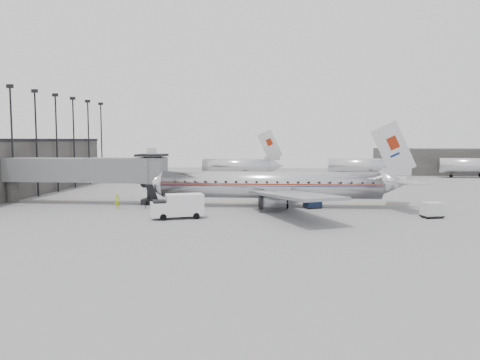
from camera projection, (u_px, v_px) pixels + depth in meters
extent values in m
plane|color=slate|center=(218.00, 209.00, 54.77)|extent=(160.00, 160.00, 0.00)
cube|color=#363331|center=(443.00, 161.00, 109.88)|extent=(30.00, 12.00, 6.00)
cube|color=gold|center=(248.00, 203.00, 60.44)|extent=(60.00, 0.15, 0.01)
cube|color=slate|center=(52.00, 170.00, 59.99)|extent=(12.00, 2.80, 3.00)
cube|color=slate|center=(120.00, 170.00, 59.16)|extent=(8.00, 3.00, 3.10)
cube|color=slate|center=(152.00, 170.00, 59.19)|extent=(3.20, 3.60, 3.20)
cube|color=black|center=(152.00, 155.00, 59.03)|extent=(3.40, 3.80, 0.30)
cube|color=white|center=(152.00, 151.00, 58.98)|extent=(1.20, 0.15, 0.80)
cylinder|color=black|center=(149.00, 193.00, 59.08)|extent=(0.56, 0.56, 2.80)
cube|color=black|center=(149.00, 201.00, 59.17)|extent=(1.60, 2.20, 0.70)
cylinder|color=black|center=(147.00, 203.00, 58.18)|extent=(0.30, 0.60, 0.60)
cylinder|color=black|center=(152.00, 201.00, 60.16)|extent=(0.30, 0.60, 0.60)
cylinder|color=#363331|center=(13.00, 192.00, 60.75)|extent=(1.60, 1.60, 2.80)
cube|color=black|center=(153.00, 195.00, 56.68)|extent=(0.90, 3.20, 2.90)
cylinder|color=black|center=(12.00, 145.00, 60.62)|extent=(0.24, 0.24, 15.00)
cube|color=black|center=(10.00, 86.00, 59.96)|extent=(0.90, 0.25, 0.50)
cylinder|color=black|center=(37.00, 144.00, 66.57)|extent=(0.24, 0.24, 15.00)
cube|color=black|center=(35.00, 91.00, 65.92)|extent=(0.90, 0.25, 0.50)
cylinder|color=black|center=(57.00, 144.00, 72.52)|extent=(0.24, 0.24, 15.00)
cube|color=black|center=(55.00, 95.00, 71.87)|extent=(0.90, 0.25, 0.50)
cylinder|color=black|center=(74.00, 143.00, 78.47)|extent=(0.24, 0.24, 15.00)
cube|color=black|center=(73.00, 98.00, 77.82)|extent=(0.90, 0.25, 0.50)
cylinder|color=black|center=(89.00, 143.00, 84.42)|extent=(0.24, 0.24, 15.00)
cube|color=black|center=(88.00, 101.00, 83.77)|extent=(0.90, 0.25, 0.50)
cylinder|color=black|center=(102.00, 143.00, 90.38)|extent=(0.24, 0.24, 15.00)
cube|color=black|center=(101.00, 104.00, 89.72)|extent=(0.90, 0.25, 0.50)
cylinder|color=silver|center=(237.00, 166.00, 96.39)|extent=(14.00, 3.20, 3.20)
cube|color=silver|center=(270.00, 145.00, 95.38)|extent=(5.17, 0.26, 6.52)
cylinder|color=black|center=(215.00, 176.00, 96.99)|extent=(0.24, 0.24, 1.00)
cylinder|color=silver|center=(362.00, 166.00, 97.96)|extent=(14.00, 3.20, 3.20)
cube|color=silver|center=(396.00, 145.00, 96.95)|extent=(5.17, 0.26, 6.52)
cylinder|color=black|center=(340.00, 176.00, 98.56)|extent=(0.24, 0.24, 1.00)
cylinder|color=silver|center=(473.00, 166.00, 99.72)|extent=(14.00, 3.20, 3.20)
cylinder|color=black|center=(451.00, 175.00, 100.32)|extent=(0.24, 0.24, 1.00)
cylinder|color=silver|center=(270.00, 185.00, 56.96)|extent=(26.49, 3.43, 3.26)
cone|color=silver|center=(153.00, 184.00, 58.21)|extent=(2.67, 3.28, 3.26)
cone|color=silver|center=(395.00, 183.00, 55.66)|extent=(3.55, 3.12, 3.10)
cube|color=maroon|center=(270.00, 183.00, 56.94)|extent=(26.49, 3.48, 0.16)
cube|color=navy|center=(270.00, 185.00, 56.96)|extent=(26.49, 3.48, 0.09)
cube|color=silver|center=(393.00, 149.00, 55.33)|extent=(5.42, 0.30, 6.78)
cube|color=gray|center=(291.00, 181.00, 64.64)|extent=(10.11, 14.88, 1.05)
cube|color=gray|center=(294.00, 195.00, 48.88)|extent=(10.24, 14.86, 1.05)
cylinder|color=gray|center=(274.00, 192.00, 61.60)|extent=(3.01, 1.87, 1.85)
cylinder|color=gray|center=(273.00, 201.00, 52.49)|extent=(3.01, 1.87, 1.85)
cylinder|color=black|center=(171.00, 201.00, 58.20)|extent=(0.18, 0.18, 1.15)
cylinder|color=black|center=(284.00, 199.00, 59.26)|extent=(0.23, 0.23, 1.24)
cylinder|color=black|center=(284.00, 201.00, 59.28)|extent=(0.88, 0.31, 0.88)
cylinder|color=black|center=(285.00, 204.00, 54.71)|extent=(0.23, 0.23, 1.24)
cylinder|color=black|center=(285.00, 206.00, 54.73)|extent=(0.88, 0.31, 0.88)
cube|color=white|center=(185.00, 205.00, 48.62)|extent=(4.28, 3.29, 2.21)
cube|color=white|center=(159.00, 210.00, 47.97)|extent=(2.27, 2.46, 1.47)
cube|color=black|center=(159.00, 204.00, 47.92)|extent=(1.80, 2.11, 0.63)
cylinder|color=black|center=(163.00, 217.00, 47.20)|extent=(0.72, 0.48, 0.67)
cylinder|color=black|center=(161.00, 214.00, 49.02)|extent=(0.72, 0.48, 0.67)
cylinder|color=black|center=(196.00, 216.00, 48.07)|extent=(0.72, 0.48, 0.67)
cylinder|color=black|center=(193.00, 213.00, 49.89)|extent=(0.72, 0.48, 0.67)
cube|color=black|center=(313.00, 201.00, 55.66)|extent=(2.26, 2.03, 1.29)
cube|color=black|center=(313.00, 207.00, 55.72)|extent=(2.38, 2.16, 0.11)
cylinder|color=black|center=(309.00, 208.00, 54.95)|extent=(0.30, 0.22, 0.28)
cylinder|color=black|center=(320.00, 207.00, 55.44)|extent=(0.30, 0.22, 0.28)
cylinder|color=black|center=(305.00, 207.00, 55.99)|extent=(0.30, 0.22, 0.28)
cylinder|color=black|center=(316.00, 206.00, 56.49)|extent=(0.30, 0.22, 0.28)
cube|color=silver|center=(432.00, 209.00, 48.89)|extent=(2.29, 1.95, 1.37)
cube|color=black|center=(432.00, 216.00, 48.95)|extent=(2.41, 2.07, 0.12)
cylinder|color=black|center=(428.00, 217.00, 48.24)|extent=(0.32, 0.19, 0.29)
cylinder|color=black|center=(442.00, 217.00, 48.52)|extent=(0.32, 0.19, 0.29)
cylinder|color=black|center=(422.00, 216.00, 49.39)|extent=(0.32, 0.19, 0.29)
cylinder|color=black|center=(435.00, 215.00, 49.68)|extent=(0.32, 0.19, 0.29)
imported|color=#B2CE18|center=(117.00, 201.00, 55.31)|extent=(0.75, 0.74, 1.74)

